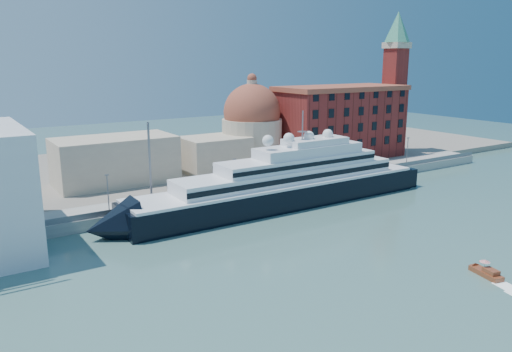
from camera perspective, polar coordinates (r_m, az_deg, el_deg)
ground at (r=95.37m, az=7.13°, el=-7.44°), size 400.00×400.00×0.00m
quay at (r=121.64m, az=-3.15°, el=-2.17°), size 180.00×10.00×2.50m
land at (r=157.68m, az=-10.56°, el=1.10°), size 260.00×72.00×2.00m
quay_fence at (r=117.40m, az=-2.07°, el=-1.79°), size 180.00×0.10×1.20m
superyacht at (r=114.68m, az=1.98°, el=-1.47°), size 85.65×11.87×25.60m
service_barge at (r=95.36m, az=-26.07°, el=-8.28°), size 11.61×5.13×2.53m
water_taxi at (r=88.10m, az=24.88°, el=-9.96°), size 3.09×5.92×2.68m
warehouse at (r=163.90m, az=9.64°, el=6.13°), size 43.00×19.00×23.25m
campanile at (r=179.85m, az=15.60°, el=11.23°), size 8.40×8.40×47.00m
church at (r=143.01m, az=-5.70°, el=4.07°), size 66.00×18.00×25.50m
lamp_posts at (r=112.52m, az=-8.37°, el=0.95°), size 120.80×2.40×18.00m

